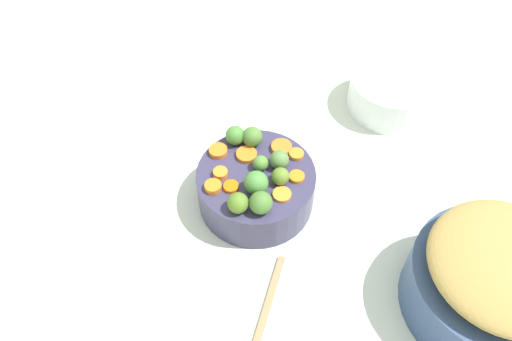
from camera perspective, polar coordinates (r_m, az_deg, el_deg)
tabletop at (r=1.01m, az=-0.39°, el=-5.76°), size 2.40×2.40×0.02m
serving_bowl_carrots at (r=0.99m, az=-0.00°, el=-1.87°), size 0.22×0.22×0.08m
metal_pot at (r=0.95m, az=24.06°, el=-11.79°), size 0.27×0.27×0.11m
stuffing_mound at (r=0.88m, az=25.79°, el=-9.27°), size 0.24×0.24×0.06m
carrot_slice_0 at (r=0.99m, az=-4.17°, el=2.16°), size 0.05×0.05×0.01m
carrot_slice_1 at (r=0.99m, az=4.45°, el=1.79°), size 0.03×0.03×0.01m
carrot_slice_2 at (r=0.98m, az=-1.05°, el=1.77°), size 0.05×0.05×0.01m
carrot_slice_3 at (r=1.00m, az=2.81°, el=2.55°), size 0.05×0.05×0.01m
carrot_slice_4 at (r=0.93m, az=2.87°, el=-2.64°), size 0.04×0.04×0.01m
carrot_slice_5 at (r=0.95m, az=4.49°, el=-0.68°), size 0.03×0.03×0.01m
carrot_slice_6 at (r=0.94m, az=-2.76°, el=-1.77°), size 0.04×0.04×0.01m
carrot_slice_7 at (r=0.95m, az=-4.02°, el=-0.38°), size 0.03×0.03×0.01m
carrot_slice_8 at (r=0.94m, az=-4.73°, el=-1.77°), size 0.04×0.04×0.01m
brussels_sprout_0 at (r=0.96m, az=2.53°, el=1.22°), size 0.04×0.04×0.04m
brussels_sprout_1 at (r=0.90m, az=-2.15°, el=-3.46°), size 0.04×0.04×0.04m
brussels_sprout_2 at (r=0.90m, az=0.54°, el=-3.55°), size 0.04×0.04×0.04m
brussels_sprout_3 at (r=0.94m, az=2.70°, el=-0.64°), size 0.03×0.03×0.03m
brussels_sprout_4 at (r=0.92m, az=-0.09°, el=-1.29°), size 0.04×0.04×0.04m
brussels_sprout_5 at (r=1.00m, az=-2.30°, el=3.87°), size 0.04×0.04×0.04m
brussels_sprout_6 at (r=0.99m, az=-0.41°, el=3.73°), size 0.04×0.04×0.04m
brussels_sprout_7 at (r=0.96m, az=0.51°, el=0.81°), size 0.03×0.03×0.03m
casserole_dish at (r=1.21m, az=14.56°, el=8.23°), size 0.19×0.19×0.08m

